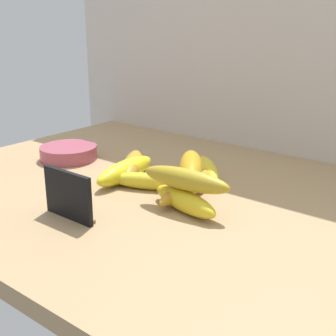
# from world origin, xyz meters

# --- Properties ---
(counter_top) EXTENTS (1.10, 0.76, 0.03)m
(counter_top) POSITION_xyz_m (0.00, 0.00, 0.01)
(counter_top) COLOR #A3845B
(counter_top) RESTS_ON ground
(back_wall) EXTENTS (1.30, 0.02, 0.70)m
(back_wall) POSITION_xyz_m (0.00, 0.39, 0.35)
(back_wall) COLOR beige
(back_wall) RESTS_ON ground
(chalkboard_sign) EXTENTS (0.11, 0.02, 0.08)m
(chalkboard_sign) POSITION_xyz_m (-0.07, -0.20, 0.07)
(chalkboard_sign) COLOR black
(chalkboard_sign) RESTS_ON counter_top
(fruit_bowl) EXTENTS (0.13, 0.13, 0.03)m
(fruit_bowl) POSITION_xyz_m (-0.33, 0.02, 0.05)
(fruit_bowl) COLOR #A04557
(fruit_bowl) RESTS_ON counter_top
(banana_0) EXTENTS (0.16, 0.10, 0.03)m
(banana_0) POSITION_xyz_m (-0.05, -0.01, 0.05)
(banana_0) COLOR yellow
(banana_0) RESTS_ON counter_top
(banana_1) EXTENTS (0.06, 0.21, 0.04)m
(banana_1) POSITION_xyz_m (0.03, 0.02, 0.05)
(banana_1) COLOR gold
(banana_1) RESTS_ON counter_top
(banana_2) EXTENTS (0.14, 0.17, 0.04)m
(banana_2) POSITION_xyz_m (-0.14, 0.04, 0.05)
(banana_2) COLOR #B48826
(banana_2) RESTS_ON counter_top
(banana_3) EXTENTS (0.06, 0.18, 0.04)m
(banana_3) POSITION_xyz_m (-0.12, -0.00, 0.05)
(banana_3) COLOR yellow
(banana_3) RESTS_ON counter_top
(banana_4) EXTENTS (0.16, 0.07, 0.04)m
(banana_4) POSITION_xyz_m (0.07, -0.05, 0.05)
(banana_4) COLOR yellow
(banana_4) RESTS_ON counter_top
(banana_5) EXTENTS (0.14, 0.14, 0.04)m
(banana_5) POSITION_xyz_m (0.00, 0.12, 0.05)
(banana_5) COLOR yellow
(banana_5) RESTS_ON counter_top
(banana_6) EXTENTS (0.18, 0.05, 0.04)m
(banana_6) POSITION_xyz_m (0.07, -0.04, 0.09)
(banana_6) COLOR #B29522
(banana_6) RESTS_ON banana_4
(banana_7) EXTENTS (0.13, 0.15, 0.04)m
(banana_7) POSITION_xyz_m (0.03, 0.02, 0.09)
(banana_7) COLOR #BF8F19
(banana_7) RESTS_ON banana_1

